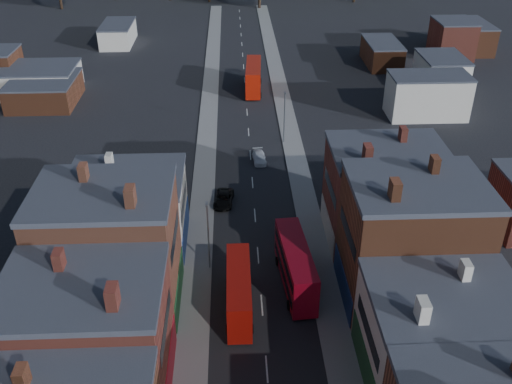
{
  "coord_description": "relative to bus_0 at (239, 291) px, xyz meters",
  "views": [
    {
      "loc": [
        -2.4,
        -17.91,
        37.9
      ],
      "look_at": [
        0.0,
        37.13,
        5.02
      ],
      "focal_mm": 40.0,
      "sensor_mm": 36.0,
      "label": 1
    }
  ],
  "objects": [
    {
      "name": "bus_2",
      "position": [
        3.71,
        58.65,
        0.39
      ],
      "size": [
        3.4,
        11.66,
        4.98
      ],
      "rotation": [
        0.0,
        0.0,
        -0.06
      ],
      "color": "#9F1507",
      "rests_on": "ground"
    },
    {
      "name": "bus_0",
      "position": [
        0.0,
        0.0,
        0.0
      ],
      "size": [
        2.52,
        9.85,
        4.25
      ],
      "rotation": [
        0.0,
        0.0,
        -0.0
      ],
      "color": "#AF110A",
      "rests_on": "ground"
    },
    {
      "name": "lamp_post_3",
      "position": [
        7.41,
        36.47,
        2.41
      ],
      "size": [
        0.25,
        0.7,
        8.12
      ],
      "color": "slate",
      "rests_on": "ground"
    },
    {
      "name": "bus_1",
      "position": [
        5.71,
        3.35,
        0.22
      ],
      "size": [
        3.42,
        10.97,
        4.66
      ],
      "rotation": [
        0.0,
        0.0,
        0.09
      ],
      "color": "#9D091B",
      "rests_on": "ground"
    },
    {
      "name": "car_3",
      "position": [
        3.41,
        30.54,
        -1.67
      ],
      "size": [
        2.03,
        4.4,
        1.24
      ],
      "primitive_type": "imported",
      "rotation": [
        0.0,
        0.0,
        0.07
      ],
      "color": "white",
      "rests_on": "ground"
    },
    {
      "name": "pavement_west",
      "position": [
        -4.29,
        26.47,
        -2.23
      ],
      "size": [
        3.0,
        200.0,
        0.12
      ],
      "primitive_type": "cube",
      "color": "gray",
      "rests_on": "ground"
    },
    {
      "name": "lamp_post_2",
      "position": [
        -2.99,
        6.47,
        2.41
      ],
      "size": [
        0.25,
        0.7,
        8.12
      ],
      "color": "slate",
      "rests_on": "ground"
    },
    {
      "name": "pavement_east",
      "position": [
        8.71,
        26.47,
        -2.23
      ],
      "size": [
        3.0,
        200.0,
        0.12
      ],
      "primitive_type": "cube",
      "color": "gray",
      "rests_on": "ground"
    },
    {
      "name": "car_2",
      "position": [
        -1.59,
        19.42,
        -1.63
      ],
      "size": [
        2.74,
        5.03,
        1.34
      ],
      "primitive_type": "imported",
      "rotation": [
        0.0,
        0.0,
        -0.11
      ],
      "color": "black",
      "rests_on": "ground"
    }
  ]
}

